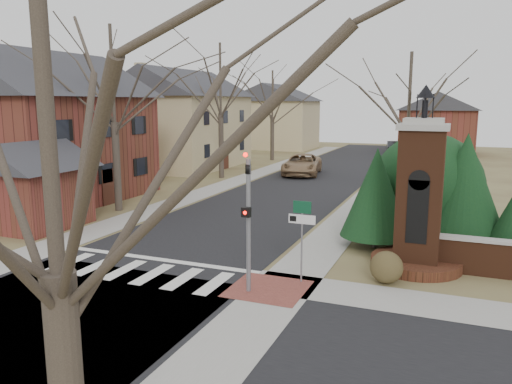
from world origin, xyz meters
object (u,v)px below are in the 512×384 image
at_px(sign_post, 302,225).
at_px(distant_car, 394,147).
at_px(brick_gate_monument, 419,209).
at_px(pickup_truck, 302,164).
at_px(traffic_signal_pole, 248,212).

xyz_separation_m(sign_post, distant_car, (-2.19, 44.16, -1.20)).
height_order(brick_gate_monument, distant_car, brick_gate_monument).
distance_m(brick_gate_monument, pickup_truck, 23.59).
bearing_deg(pickup_truck, brick_gate_monument, -72.71).
bearing_deg(traffic_signal_pole, brick_gate_monument, 43.24).
distance_m(traffic_signal_pole, pickup_truck, 26.18).
xyz_separation_m(sign_post, brick_gate_monument, (3.41, 3.01, 0.22)).
xyz_separation_m(traffic_signal_pole, brick_gate_monument, (4.70, 4.42, -0.42)).
distance_m(traffic_signal_pole, sign_post, 2.02).
bearing_deg(traffic_signal_pole, sign_post, 47.57).
height_order(sign_post, brick_gate_monument, brick_gate_monument).
bearing_deg(pickup_truck, traffic_signal_pole, -86.41).
distance_m(sign_post, pickup_truck, 25.11).
distance_m(brick_gate_monument, distant_car, 41.56).
relative_size(pickup_truck, distant_car, 1.34).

